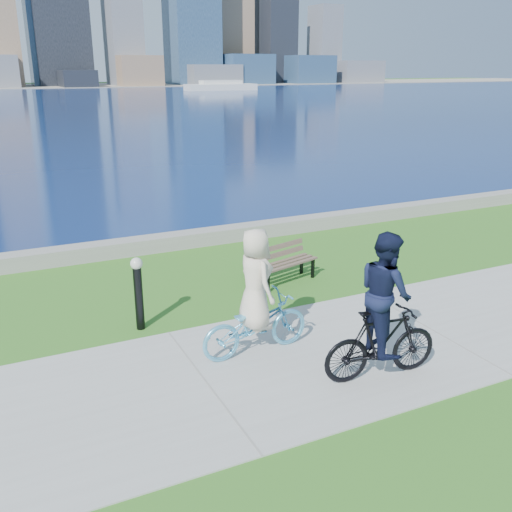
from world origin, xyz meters
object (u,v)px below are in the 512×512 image
Objects in this scene: bollard_lamp at (138,289)px; cyclist_man at (383,318)px; park_bench at (283,261)px; cyclist_woman at (255,308)px.

cyclist_man reaches higher than bollard_lamp.
cyclist_woman is (-1.83, -2.52, 0.29)m from park_bench.
bollard_lamp is 0.64× the size of cyclist_woman.
bollard_lamp is at bearing 47.76° from cyclist_man.
bollard_lamp is 2.12m from cyclist_woman.
park_bench is 0.78× the size of cyclist_woman.
cyclist_man is (-0.56, -3.93, 0.46)m from park_bench.
cyclist_woman is at bearing 48.72° from cyclist_man.
cyclist_woman is 0.92× the size of cyclist_man.
cyclist_man reaches higher than park_bench.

